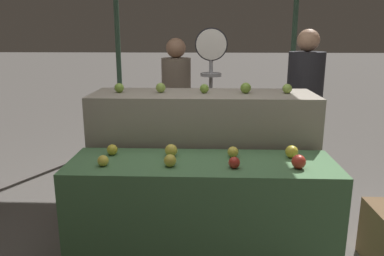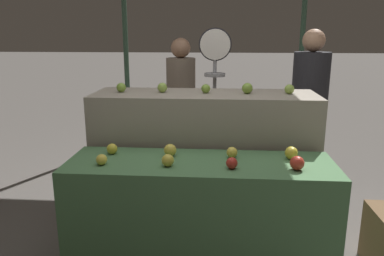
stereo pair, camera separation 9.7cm
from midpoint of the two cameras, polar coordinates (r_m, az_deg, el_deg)
name	(u,v)px [view 1 (the left image)]	position (r m, az deg, el deg)	size (l,w,h in m)	color
display_counter_front	(201,216)	(2.61, 0.35, -13.27)	(1.75, 0.55, 0.78)	#4C7A4C
display_counter_back	(203,162)	(3.09, 0.72, -5.17)	(1.75, 0.55, 1.14)	gray
apple_front_0	(103,161)	(2.44, -14.52, -4.84)	(0.07, 0.07, 0.07)	yellow
apple_front_1	(170,161)	(2.36, -4.55, -4.98)	(0.08, 0.08, 0.08)	gold
apple_front_2	(234,163)	(2.34, 5.26, -5.27)	(0.07, 0.07, 0.07)	#B72D23
apple_front_3	(299,162)	(2.40, 14.83, -4.99)	(0.09, 0.09, 0.09)	red
apple_front_4	(112,150)	(2.64, -13.10, -3.25)	(0.07, 0.07, 0.07)	gold
apple_front_5	(171,150)	(2.55, -4.29, -3.43)	(0.09, 0.09, 0.09)	yellow
apple_front_6	(233,152)	(2.54, 5.17, -3.66)	(0.07, 0.07, 0.07)	yellow
apple_front_7	(292,152)	(2.59, 13.91, -3.54)	(0.09, 0.09, 0.09)	gold
apple_back_0	(119,88)	(3.03, -11.95, 5.99)	(0.08, 0.08, 0.08)	#7AA338
apple_back_1	(161,88)	(2.98, -5.73, 6.12)	(0.08, 0.08, 0.08)	#8EB247
apple_back_2	(204,89)	(2.95, 0.94, 6.02)	(0.07, 0.07, 0.07)	#7AA338
apple_back_3	(246,88)	(2.96, 7.24, 6.06)	(0.08, 0.08, 0.08)	#7AA338
apple_back_4	(287,89)	(3.01, 13.41, 5.85)	(0.07, 0.07, 0.07)	#8EB247
produce_scale	(211,75)	(3.62, 2.12, 8.15)	(0.31, 0.20, 1.65)	#99999E
person_vendor_at_scale	(176,100)	(3.99, -3.09, 4.21)	(0.40, 0.40, 1.55)	#2D2D38
person_customer_left	(304,100)	(3.90, 16.00, 4.07)	(0.47, 0.47, 1.64)	#2D2D38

